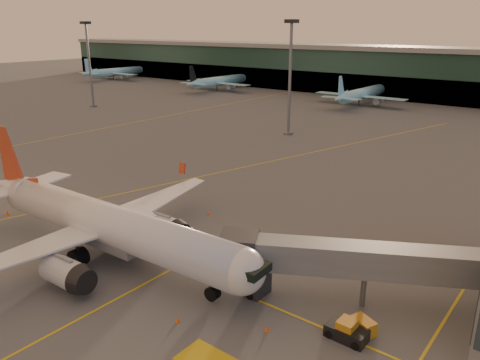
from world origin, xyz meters
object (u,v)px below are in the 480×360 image
Objects in this scene: main_airplane at (103,224)px; gpu_cart at (363,326)px; pushback_tug at (347,331)px; catering_truck at (140,225)px.

main_airplane is 17.12× the size of gpu_cart.
pushback_tug is (26.82, 3.32, -3.36)m from main_airplane.
pushback_tug is (26.75, -1.47, -1.60)m from catering_truck.
catering_truck is at bearing 86.54° from main_airplane.
main_airplane is 7.32× the size of catering_truck.
catering_truck reaches higher than gpu_cart.
catering_truck is 1.69× the size of pushback_tug.
catering_truck is 2.34× the size of gpu_cart.
main_airplane reaches higher than pushback_tug.
pushback_tug is (-0.70, -1.64, 0.09)m from gpu_cart.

